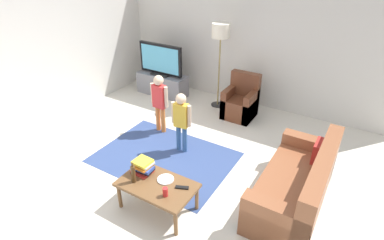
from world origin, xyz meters
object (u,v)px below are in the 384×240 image
object	(u,v)px
tv	(161,60)
tv_remote	(182,187)
child_center	(181,118)
coffee_table	(157,187)
bottle	(133,174)
soda_can	(165,192)
book_stack	(143,166)
armchair	(241,103)
plate	(166,179)
floor_lamp	(221,35)
couch	(299,187)
child_near_tv	(159,99)
tv_stand	(162,84)

from	to	relation	value
tv	tv_remote	world-z (taller)	tv
child_center	coffee_table	world-z (taller)	child_center
coffee_table	bottle	xyz separation A→B (m)	(-0.28, -0.12, 0.18)
soda_can	tv_remote	bearing A→B (deg)	65.56
child_center	book_stack	distance (m)	1.21
soda_can	book_stack	bearing A→B (deg)	157.40
armchair	coffee_table	size ratio (longest dim) A/B	0.90
plate	book_stack	bearing A→B (deg)	-175.75
floor_lamp	bottle	xyz separation A→B (m)	(0.45, -3.28, -1.00)
child_center	book_stack	xyz separation A→B (m)	(0.16, -1.20, -0.13)
armchair	soda_can	world-z (taller)	armchair
armchair	book_stack	bearing A→B (deg)	-93.78
couch	child_near_tv	size ratio (longest dim) A/B	1.60
tv_stand	armchair	xyz separation A→B (m)	(2.01, -0.04, 0.05)
floor_lamp	child_near_tv	size ratio (longest dim) A/B	1.58
floor_lamp	child_center	distance (m)	2.09
couch	coffee_table	distance (m)	1.89
armchair	soda_can	xyz separation A→B (m)	(0.33, -3.09, 0.18)
tv_stand	soda_can	distance (m)	3.91
child_center	bottle	bearing A→B (deg)	-82.73
floor_lamp	coffee_table	bearing A→B (deg)	-77.06
armchair	coffee_table	xyz separation A→B (m)	(0.11, -2.97, 0.07)
armchair	child_center	size ratio (longest dim) A/B	0.84
floor_lamp	soda_can	distance (m)	3.58
child_center	soda_can	world-z (taller)	child_center
book_stack	soda_can	bearing A→B (deg)	-22.60
tv_stand	plate	world-z (taller)	tv_stand
child_near_tv	coffee_table	distance (m)	2.02
tv_stand	floor_lamp	bearing A→B (deg)	6.25
floor_lamp	book_stack	world-z (taller)	floor_lamp
couch	soda_can	size ratio (longest dim) A/B	15.00
child_center	plate	bearing A→B (deg)	-66.45
floor_lamp	bottle	size ratio (longest dim) A/B	5.84
child_center	soda_can	distance (m)	1.57
child_near_tv	soda_can	world-z (taller)	child_near_tv
couch	tv_stand	bearing A→B (deg)	151.97
floor_lamp	book_stack	size ratio (longest dim) A/B	5.96
couch	bottle	xyz separation A→B (m)	(-1.85, -1.17, 0.26)
couch	bottle	bearing A→B (deg)	-147.68
child_near_tv	plate	distance (m)	1.95
coffee_table	plate	world-z (taller)	plate
floor_lamp	plate	xyz separation A→B (m)	(0.78, -3.04, -1.12)
child_center	floor_lamp	bearing A→B (deg)	98.11
coffee_table	plate	size ratio (longest dim) A/B	4.55
tv	floor_lamp	size ratio (longest dim) A/B	0.62
child_near_tv	tv_remote	distance (m)	2.14
armchair	couch	bearing A→B (deg)	-48.92
floor_lamp	tv_remote	bearing A→B (deg)	-71.13
child_near_tv	book_stack	world-z (taller)	child_near_tv
coffee_table	book_stack	distance (m)	0.34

